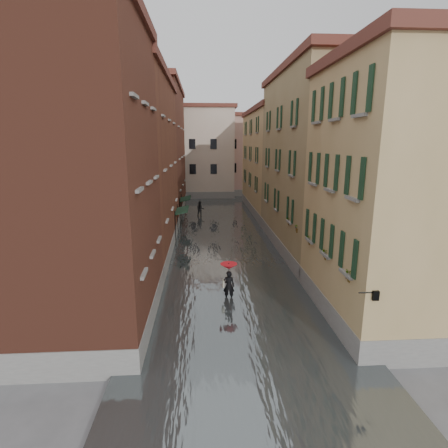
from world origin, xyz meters
name	(u,v)px	position (x,y,z in m)	size (l,w,h in m)	color
ground	(236,301)	(0.00, 0.00, 0.00)	(120.00, 120.00, 0.00)	#5A5A5D
floodwater	(222,236)	(0.00, 13.00, 0.10)	(10.00, 60.00, 0.20)	#51585A
building_left_near	(76,185)	(-7.00, -2.00, 6.50)	(6.00, 8.00, 13.00)	brown
building_left_mid	(129,170)	(-7.00, 9.00, 6.25)	(6.00, 14.00, 12.50)	brown
building_left_far	(155,153)	(-7.00, 24.00, 7.00)	(6.00, 16.00, 14.00)	brown
building_right_near	(395,199)	(7.00, -2.00, 5.75)	(6.00, 8.00, 11.50)	tan
building_right_mid	(317,166)	(7.00, 9.00, 6.50)	(6.00, 14.00, 13.00)	#9A865D
building_right_far	(276,164)	(7.00, 24.00, 5.75)	(6.00, 16.00, 11.50)	tan
building_end_cream	(193,154)	(-3.00, 38.00, 6.50)	(12.00, 9.00, 13.00)	beige
building_end_pink	(249,156)	(6.00, 40.00, 6.00)	(10.00, 9.00, 12.00)	#CA998E
awning_near	(182,211)	(-3.48, 12.69, 2.47)	(1.09, 3.12, 2.80)	black
awning_far	(185,199)	(-3.49, 18.95, 2.47)	(1.09, 2.95, 2.80)	black
wall_lantern	(375,295)	(4.33, -6.00, 3.01)	(0.71, 0.22, 0.35)	black
window_planters	(313,234)	(4.12, 0.45, 3.51)	(0.59, 10.56, 0.84)	brown
pedestrian_main	(229,279)	(-0.36, 0.17, 1.23)	(0.92, 0.92, 2.06)	black
pedestrian_far	(200,209)	(-1.94, 21.61, 0.89)	(0.86, 0.67, 1.77)	black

